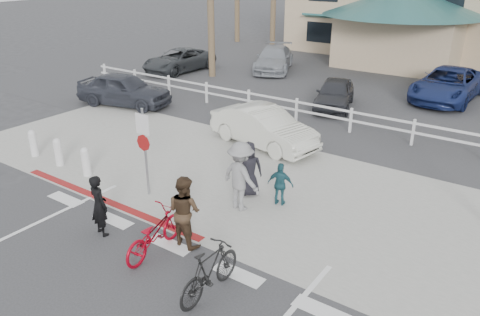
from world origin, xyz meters
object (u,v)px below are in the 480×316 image
Objects in this scene: bike_red at (154,233)px; car_red_compact at (124,89)px; sign_post at (145,148)px; car_white_sedan at (263,127)px; bike_black at (210,271)px.

car_red_compact reaches higher than bike_red.
sign_post is at bearing -141.43° from car_red_compact.
sign_post is at bearing -175.56° from car_white_sedan.
bike_red is 2.01m from bike_black.
sign_post is 4.92m from bike_black.
bike_red is at bearing -142.32° from car_red_compact.
sign_post reaches higher than car_red_compact.
bike_black is 0.41× the size of car_red_compact.
bike_red is at bearing -12.26° from bike_black.
bike_black is at bearing -143.55° from car_white_sedan.
sign_post is 1.58× the size of bike_black.
bike_black is 14.22m from car_red_compact.
car_white_sedan is (-1.58, 7.18, 0.19)m from bike_red.
car_red_compact is at bearing -35.47° from bike_black.
car_white_sedan is 8.06m from car_red_compact.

